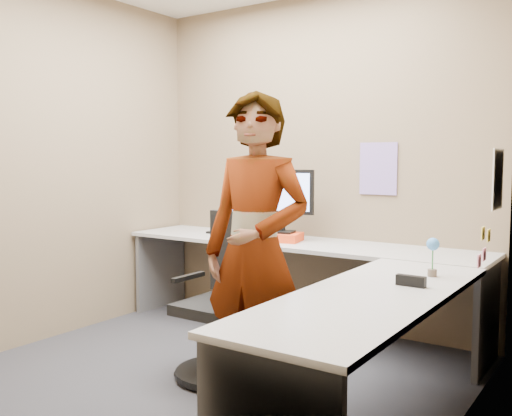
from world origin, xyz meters
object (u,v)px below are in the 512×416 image
Objects in this scene: desk at (307,279)px; office_chair at (224,311)px; monitor at (281,195)px; person at (256,252)px.

office_chair reaches higher than desk.
person is at bearing -76.63° from monitor.
person is (0.07, -0.71, 0.28)m from desk.
desk is 0.59m from office_chair.
person reaches higher than desk.
monitor is 0.51× the size of office_chair.
desk is 5.74× the size of monitor.
person is (0.42, -0.27, 0.45)m from office_chair.
monitor is at bearing 101.41° from office_chair.
office_chair is (0.19, -1.00, -0.67)m from monitor.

